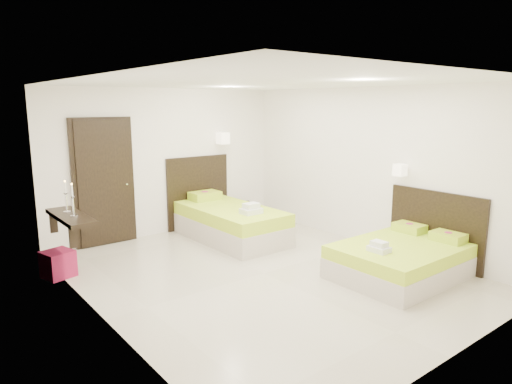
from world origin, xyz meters
TOP-DOWN VIEW (x-y plane):
  - floor at (0.00, 0.00)m, footprint 5.50×5.50m
  - bed_single at (0.61, 1.74)m, footprint 1.31×2.18m
  - bed_double at (1.46, -1.24)m, footprint 1.74×1.48m
  - nightstand at (1.62, 2.74)m, footprint 0.49×0.46m
  - ottoman at (-2.28, 1.65)m, footprint 0.44×0.44m
  - door at (-1.20, 2.70)m, footprint 1.02×0.15m
  - console_shelf at (-2.08, 1.60)m, footprint 0.35×1.20m

SIDE VIEW (x-z plane):
  - floor at x=0.00m, z-range 0.00..0.00m
  - nightstand at x=1.62m, z-range 0.00..0.35m
  - ottoman at x=-2.28m, z-range 0.00..0.36m
  - bed_double at x=1.46m, z-range -0.46..0.98m
  - bed_single at x=0.61m, z-range -0.57..1.22m
  - console_shelf at x=-2.08m, z-range 0.42..1.21m
  - door at x=-1.20m, z-range -0.02..2.12m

